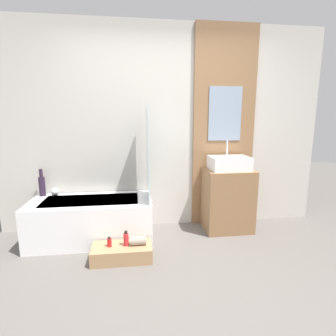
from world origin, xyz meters
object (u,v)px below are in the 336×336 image
bathtub (92,220)px  wooden_step_bench (122,252)px  bottle_soap_secondary (126,239)px  sink (229,163)px  bottle_soap_primary (109,242)px  vase_round_light (55,192)px  vase_tall_dark (42,185)px

bathtub → wooden_step_bench: bathtub is taller
wooden_step_bench → bottle_soap_secondary: 0.15m
sink → wooden_step_bench: bearing=-156.0°
bathtub → bottle_soap_primary: bearing=-64.3°
bathtub → sink: (1.70, 0.09, 0.63)m
vase_round_light → bottle_soap_primary: vase_round_light is taller
bottle_soap_secondary → bottle_soap_primary: bearing=180.0°
vase_tall_dark → bottle_soap_secondary: vase_tall_dark is taller
bathtub → vase_tall_dark: size_ratio=4.17×
bathtub → wooden_step_bench: (0.37, -0.51, -0.17)m
vase_tall_dark → vase_round_light: (0.15, -0.01, -0.09)m
wooden_step_bench → vase_round_light: 1.21m
vase_tall_dark → bathtub: bearing=-21.6°
vase_tall_dark → wooden_step_bench: bearing=-37.5°
sink → vase_tall_dark: sink is taller
bathtub → vase_round_light: size_ratio=14.62×
wooden_step_bench → vase_tall_dark: vase_tall_dark is taller
vase_round_light → bottle_soap_primary: (0.71, -0.74, -0.35)m
vase_round_light → bottle_soap_primary: 1.08m
bottle_soap_primary → bottle_soap_secondary: 0.17m
vase_tall_dark → bottle_soap_secondary: bearing=-36.2°
vase_tall_dark → bottle_soap_secondary: size_ratio=2.12×
vase_tall_dark → bottle_soap_primary: (0.86, -0.75, -0.44)m
sink → vase_round_light: bearing=176.1°
vase_tall_dark → bottle_soap_primary: bearing=-41.2°
bottle_soap_primary → vase_tall_dark: bearing=138.8°
bathtub → vase_round_light: bearing=153.4°
wooden_step_bench → vase_tall_dark: (-0.98, 0.75, 0.56)m
bathtub → vase_round_light: vase_round_light is taller
bathtub → bottle_soap_secondary: (0.41, -0.51, -0.03)m
sink → bottle_soap_secondary: 1.56m
bathtub → vase_round_light: (-0.46, 0.23, 0.29)m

